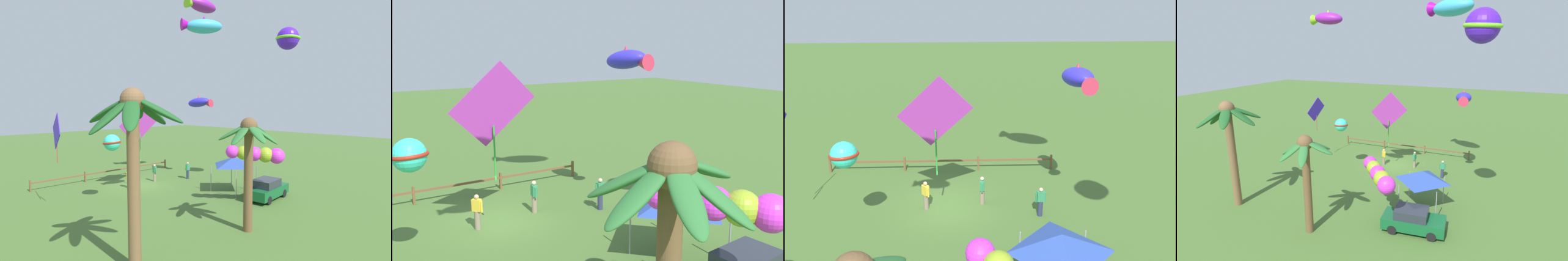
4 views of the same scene
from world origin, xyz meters
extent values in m
plane|color=#476B2D|center=(0.00, 0.00, 0.00)|extent=(120.00, 120.00, 0.00)
cylinder|color=brown|center=(1.24, 12.59, 2.93)|extent=(0.50, 0.50, 5.85)
ellipsoid|color=#2D7033|center=(2.03, 12.65, 5.47)|extent=(1.74, 0.65, 1.21)
ellipsoid|color=#2D7033|center=(1.59, 13.34, 5.53)|extent=(1.22, 1.82, 1.09)
ellipsoid|color=#2D7033|center=(0.89, 13.28, 5.45)|extent=(1.22, 1.74, 1.25)
ellipsoid|color=#2D7033|center=(0.36, 12.52, 5.65)|extent=(1.88, 0.68, 0.87)
ellipsoid|color=#2D7033|center=(0.85, 11.85, 5.55)|extent=(1.30, 1.81, 1.07)
ellipsoid|color=#2D7033|center=(1.78, 11.97, 5.53)|extent=(1.55, 1.67, 1.10)
sphere|color=brown|center=(1.24, 12.59, 5.85)|extent=(0.94, 0.94, 0.94)
cylinder|color=brown|center=(8.06, 11.76, 3.60)|extent=(0.54, 0.54, 7.20)
ellipsoid|color=#1E5623|center=(8.98, 11.71, 6.61)|extent=(2.06, 0.77, 1.68)
ellipsoid|color=#1E5623|center=(8.64, 12.57, 6.70)|extent=(1.79, 2.12, 1.50)
ellipsoid|color=#1E5623|center=(7.40, 12.58, 6.80)|extent=(1.91, 2.15, 1.32)
ellipsoid|color=#1E5623|center=(7.07, 11.58, 6.72)|extent=(2.24, 1.05, 1.47)
ellipsoid|color=#1E5623|center=(7.38, 10.95, 6.83)|extent=(1.95, 2.15, 1.26)
ellipsoid|color=#1E5623|center=(8.54, 10.84, 6.79)|extent=(1.61, 2.27, 1.34)
sphere|color=brown|center=(8.06, 11.76, 7.20)|extent=(1.03, 1.03, 1.03)
cube|color=brown|center=(-6.48, -4.44, 0.47)|extent=(0.12, 0.12, 0.95)
cube|color=brown|center=(-1.85, -4.44, 0.47)|extent=(0.12, 0.12, 0.95)
cube|color=brown|center=(2.78, -4.44, 0.47)|extent=(0.12, 0.12, 0.95)
cube|color=brown|center=(7.40, -4.44, 0.47)|extent=(0.12, 0.12, 0.95)
cube|color=brown|center=(0.46, -4.44, 0.66)|extent=(13.99, 0.09, 0.11)
cube|color=#145B2D|center=(-4.74, 9.95, 0.60)|extent=(4.05, 2.07, 0.70)
cube|color=#282D38|center=(-4.59, 9.96, 1.23)|extent=(2.16, 1.69, 0.56)
cylinder|color=black|center=(-5.87, 9.05, 0.30)|extent=(0.61, 0.24, 0.60)
cylinder|color=black|center=(-6.02, 10.61, 0.30)|extent=(0.61, 0.24, 0.60)
cylinder|color=black|center=(-3.46, 9.29, 0.30)|extent=(0.61, 0.24, 0.60)
cylinder|color=black|center=(-3.61, 10.85, 0.30)|extent=(0.61, 0.24, 0.60)
cylinder|color=#2D3351|center=(-4.83, 1.09, 0.42)|extent=(0.26, 0.26, 0.84)
cube|color=#338956|center=(-4.83, 1.09, 1.11)|extent=(0.40, 0.26, 0.54)
sphere|color=beige|center=(-4.83, 1.09, 1.48)|extent=(0.21, 0.21, 0.21)
cylinder|color=#338956|center=(-5.06, 1.08, 1.06)|extent=(0.09, 0.09, 0.52)
cylinder|color=#338956|center=(-4.60, 1.11, 1.06)|extent=(0.09, 0.09, 0.52)
cylinder|color=gray|center=(1.05, 0.22, 0.42)|extent=(0.26, 0.26, 0.84)
cube|color=yellow|center=(1.05, 0.22, 1.11)|extent=(0.42, 0.44, 0.54)
sphere|color=tan|center=(1.05, 0.22, 1.48)|extent=(0.21, 0.21, 0.21)
cylinder|color=yellow|center=(1.20, 0.04, 1.06)|extent=(0.09, 0.09, 0.52)
cylinder|color=yellow|center=(0.90, 0.39, 1.06)|extent=(0.09, 0.09, 0.52)
cylinder|color=gray|center=(-1.92, -0.24, 0.42)|extent=(0.26, 0.26, 0.84)
cube|color=#338956|center=(-1.92, -0.24, 1.11)|extent=(0.26, 0.40, 0.54)
sphere|color=beige|center=(-1.92, -0.24, 1.48)|extent=(0.21, 0.21, 0.21)
cylinder|color=#338956|center=(-1.94, -0.47, 1.06)|extent=(0.09, 0.09, 0.52)
cylinder|color=#338956|center=(-1.90, -0.01, 1.06)|extent=(0.09, 0.09, 0.52)
cylinder|color=#9E9EA3|center=(-5.77, 5.67, 1.05)|extent=(0.06, 0.06, 2.10)
cylinder|color=#9E9EA3|center=(-3.17, 5.67, 1.05)|extent=(0.06, 0.06, 2.10)
cylinder|color=#9E9EA3|center=(-5.77, 8.27, 1.05)|extent=(0.06, 0.06, 2.10)
cylinder|color=#9E9EA3|center=(-3.17, 8.27, 1.05)|extent=(0.06, 0.06, 2.10)
pyramid|color=#2D4CA8|center=(-4.47, 6.97, 2.48)|extent=(2.86, 2.86, 0.75)
ellipsoid|color=#3BB1E9|center=(-5.14, 2.92, 13.93)|extent=(3.79, 3.12, 1.36)
cone|color=#A50CAC|center=(-3.82, 2.19, 14.00)|extent=(1.49, 1.47, 1.11)
cone|color=#A50CAC|center=(-5.14, 2.92, 14.48)|extent=(0.91, 0.91, 0.69)
cube|color=#B736B2|center=(0.37, 0.84, 5.55)|extent=(3.63, 0.66, 3.60)
cylinder|color=green|center=(0.37, 0.84, 3.48)|extent=(0.08, 0.08, 2.37)
sphere|color=#37E5C8|center=(4.15, 3.00, 4.37)|extent=(1.17, 1.17, 1.17)
torus|color=#B12616|center=(4.15, 3.00, 4.37)|extent=(1.71, 1.72, 0.27)
sphere|color=#511ADC|center=(-7.79, 9.64, 12.27)|extent=(1.77, 1.77, 1.77)
torus|color=#74DE23|center=(-7.79, 9.64, 12.27)|extent=(2.46, 2.46, 0.29)
ellipsoid|color=#352CEF|center=(-6.17, 1.21, 7.26)|extent=(1.49, 2.65, 1.17)
cone|color=#CA2C48|center=(-6.29, 2.30, 7.13)|extent=(0.87, 0.95, 0.86)
cone|color=#CA2C48|center=(-6.17, 1.21, 7.66)|extent=(0.54, 0.54, 0.50)
sphere|color=#F132EE|center=(-3.45, 11.49, 3.56)|extent=(1.08, 1.08, 1.08)
sphere|color=#93B426|center=(-2.95, 10.93, 3.62)|extent=(1.03, 1.03, 1.03)
sphere|color=#F132EE|center=(-2.45, 10.37, 3.69)|extent=(0.99, 0.99, 0.99)
sphere|color=#93B426|center=(-1.96, 9.81, 3.75)|extent=(0.95, 0.95, 0.95)
sphere|color=#F132EE|center=(-1.46, 9.25, 3.82)|extent=(0.90, 0.90, 0.90)
ellipsoid|color=purple|center=(1.38, 9.18, 12.93)|extent=(2.09, 1.14, 0.84)
cone|color=#83CA20|center=(2.27, 9.11, 12.87)|extent=(0.71, 0.68, 0.67)
cone|color=#83CA20|center=(1.38, 9.18, 13.25)|extent=(0.42, 0.42, 0.40)
cube|color=#4827DF|center=(7.50, 1.88, 5.34)|extent=(0.48, 2.33, 2.35)
cylinder|color=#B23E31|center=(7.50, 1.88, 3.99)|extent=(0.05, 0.05, 1.54)
camera|label=1|loc=(15.13, 22.75, 6.98)|focal=28.82mm
camera|label=2|loc=(6.90, 18.66, 8.14)|focal=41.67mm
camera|label=3|loc=(-1.06, 19.59, 11.50)|focal=38.35mm
camera|label=4|loc=(-9.14, 26.79, 11.32)|focal=28.42mm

